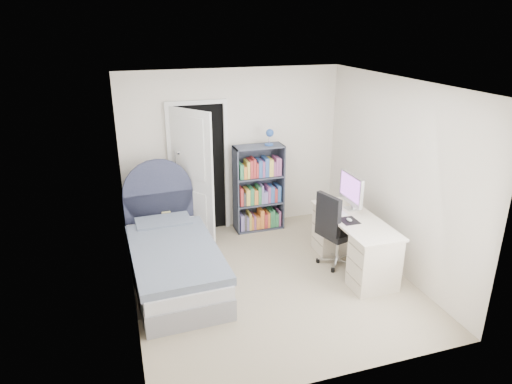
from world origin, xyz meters
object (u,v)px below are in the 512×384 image
object	(u,v)px
floor_lamp	(179,202)
bookcase	(259,191)
nightstand	(169,222)
office_chair	(334,227)
desk	(353,240)
bed	(173,257)

from	to	relation	value
floor_lamp	bookcase	size ratio (longest dim) A/B	0.85
nightstand	office_chair	size ratio (longest dim) A/B	0.52
bookcase	desk	world-z (taller)	bookcase
bookcase	bed	bearing A→B (deg)	-143.87
nightstand	floor_lamp	bearing A→B (deg)	46.99
bed	bookcase	world-z (taller)	bookcase
bed	nightstand	distance (m)	1.00
floor_lamp	office_chair	bearing A→B (deg)	-39.86
office_chair	bed	bearing A→B (deg)	171.40
nightstand	desk	bearing A→B (deg)	-32.62
bookcase	office_chair	distance (m)	1.55
bookcase	desk	bearing A→B (deg)	-62.47
floor_lamp	desk	world-z (taller)	floor_lamp
floor_lamp	bookcase	bearing A→B (deg)	-4.42
bookcase	office_chair	size ratio (longest dim) A/B	1.55
nightstand	floor_lamp	size ratio (longest dim) A/B	0.39
bed	desk	size ratio (longest dim) A/B	1.47
bed	nightstand	xyz separation A→B (m)	(0.08, 0.99, 0.05)
bookcase	desk	size ratio (longest dim) A/B	1.09
bed	bookcase	xyz separation A→B (m)	(1.52, 1.11, 0.33)
bookcase	office_chair	world-z (taller)	bookcase
bed	bookcase	bearing A→B (deg)	36.13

